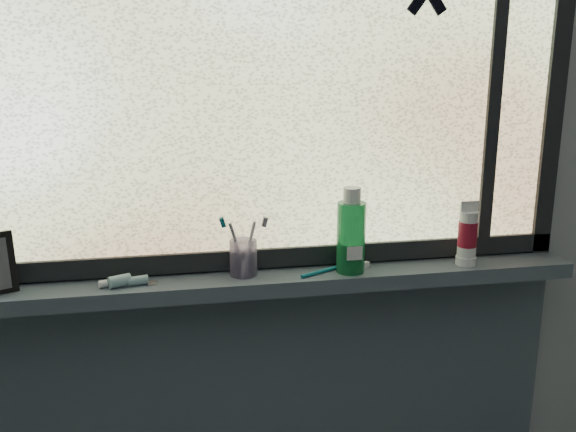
# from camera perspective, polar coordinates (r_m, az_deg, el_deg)

# --- Properties ---
(wall_back) EXTENTS (3.00, 0.01, 2.50)m
(wall_back) POSITION_cam_1_polar(r_m,az_deg,el_deg) (1.65, -2.00, 3.23)
(wall_back) COLOR #9EA3A8
(wall_back) RESTS_ON ground
(windowsill) EXTENTS (1.62, 0.14, 0.04)m
(windowsill) POSITION_cam_1_polar(r_m,az_deg,el_deg) (1.65, -1.53, -5.83)
(windowsill) COLOR #46525E
(windowsill) RESTS_ON wall_back
(window_pane) EXTENTS (1.50, 0.01, 1.00)m
(window_pane) POSITION_cam_1_polar(r_m,az_deg,el_deg) (1.60, -1.96, 12.95)
(window_pane) COLOR silver
(window_pane) RESTS_ON wall_back
(frame_bottom) EXTENTS (1.60, 0.03, 0.05)m
(frame_bottom) POSITION_cam_1_polar(r_m,az_deg,el_deg) (1.68, -1.80, -3.66)
(frame_bottom) COLOR black
(frame_bottom) RESTS_ON windowsill
(frame_right) EXTENTS (0.05, 0.03, 1.10)m
(frame_right) POSITION_cam_1_polar(r_m,az_deg,el_deg) (1.87, 22.80, 12.12)
(frame_right) COLOR black
(frame_right) RESTS_ON wall_back
(frame_mullion) EXTENTS (0.03, 0.03, 1.00)m
(frame_mullion) POSITION_cam_1_polar(r_m,az_deg,el_deg) (1.78, 17.97, 12.46)
(frame_mullion) COLOR black
(frame_mullion) RESTS_ON wall_back
(toothpaste_tube) EXTENTS (0.17, 0.09, 0.03)m
(toothpaste_tube) POSITION_cam_1_polar(r_m,az_deg,el_deg) (1.61, -14.13, -5.58)
(toothpaste_tube) COLOR silver
(toothpaste_tube) RESTS_ON windowsill
(toothbrush_cup) EXTENTS (0.07, 0.07, 0.09)m
(toothbrush_cup) POSITION_cam_1_polar(r_m,az_deg,el_deg) (1.63, -3.99, -3.72)
(toothbrush_cup) COLOR #AB99CA
(toothbrush_cup) RESTS_ON windowsill
(toothbrush_lying) EXTENTS (0.21, 0.12, 0.01)m
(toothbrush_lying) POSITION_cam_1_polar(r_m,az_deg,el_deg) (1.66, 3.64, -4.68)
(toothbrush_lying) COLOR #0D6778
(toothbrush_lying) RESTS_ON windowsill
(mouthwash_bottle) EXTENTS (0.09, 0.09, 0.18)m
(mouthwash_bottle) POSITION_cam_1_polar(r_m,az_deg,el_deg) (1.64, 5.63, -1.26)
(mouthwash_bottle) COLOR #1B8C45
(mouthwash_bottle) RESTS_ON windowsill
(cream_tube) EXTENTS (0.07, 0.07, 0.12)m
(cream_tube) POSITION_cam_1_polar(r_m,az_deg,el_deg) (1.75, 15.70, -1.29)
(cream_tube) COLOR silver
(cream_tube) RESTS_ON windowsill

